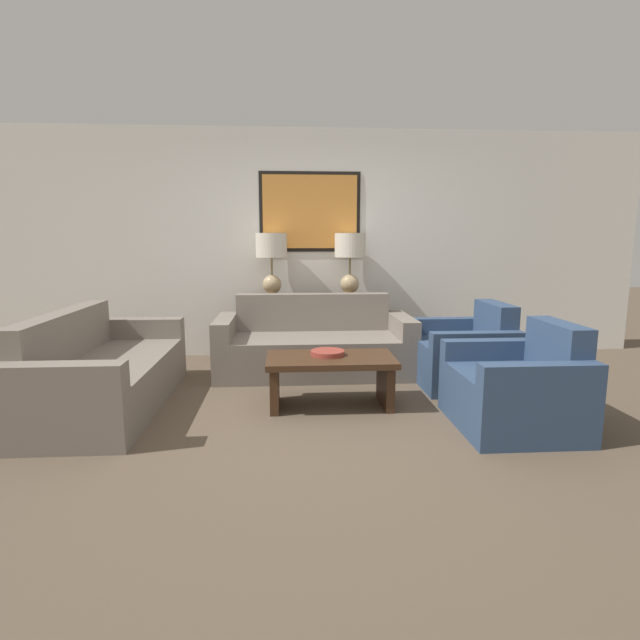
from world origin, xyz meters
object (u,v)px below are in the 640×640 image
object	(u,v)px
armchair_near_camera	(517,390)
armchair_near_back_wall	(464,355)
coffee_table	(330,370)
couch_by_back_wall	(314,347)
console_table	(311,327)
decorative_bowl	(328,353)
table_lamp_right	(350,255)
table_lamp_left	(272,255)
couch_by_side	(103,374)

from	to	relation	value
armchair_near_camera	armchair_near_back_wall	bearing A→B (deg)	90.00
coffee_table	armchair_near_back_wall	world-z (taller)	armchair_near_back_wall
coffee_table	armchair_near_back_wall	size ratio (longest dim) A/B	1.15
couch_by_back_wall	armchair_near_camera	size ratio (longest dim) A/B	2.17
console_table	coffee_table	size ratio (longest dim) A/B	1.34
couch_by_back_wall	decorative_bowl	bearing A→B (deg)	-86.84
console_table	table_lamp_right	world-z (taller)	table_lamp_right
armchair_near_camera	console_table	bearing A→B (deg)	121.99
table_lamp_left	decorative_bowl	distance (m)	1.89
console_table	armchair_near_back_wall	distance (m)	1.83
table_lamp_left	couch_by_back_wall	xyz separation A→B (m)	(0.45, -0.64, -0.93)
coffee_table	armchair_near_camera	distance (m)	1.45
table_lamp_left	couch_by_side	world-z (taller)	table_lamp_left
couch_by_side	decorative_bowl	distance (m)	1.89
table_lamp_left	couch_by_side	size ratio (longest dim) A/B	0.36
console_table	armchair_near_camera	world-z (taller)	armchair_near_camera
table_lamp_right	armchair_near_back_wall	distance (m)	1.77
table_lamp_left	coffee_table	distance (m)	2.00
console_table	decorative_bowl	bearing A→B (deg)	-88.06
table_lamp_left	armchair_near_back_wall	bearing A→B (deg)	-31.76
table_lamp_right	armchair_near_camera	world-z (taller)	table_lamp_right
console_table	armchair_near_camera	xyz separation A→B (m)	(1.42, -2.27, -0.09)
table_lamp_right	decorative_bowl	bearing A→B (deg)	-103.35
console_table	couch_by_side	size ratio (longest dim) A/B	0.71
couch_by_side	table_lamp_left	bearing A→B (deg)	49.20
table_lamp_right	coffee_table	xyz separation A→B (m)	(-0.37, -1.71, -0.90)
couch_by_side	armchair_near_camera	size ratio (longest dim) A/B	2.17
coffee_table	armchair_near_camera	xyz separation A→B (m)	(1.34, -0.56, -0.03)
armchair_near_back_wall	table_lamp_left	bearing A→B (deg)	148.24
couch_by_back_wall	coffee_table	xyz separation A→B (m)	(0.08, -1.07, 0.03)
table_lamp_right	armchair_near_back_wall	xyz separation A→B (m)	(0.97, -1.16, -0.92)
couch_by_side	coffee_table	distance (m)	1.90
table_lamp_left	decorative_bowl	size ratio (longest dim) A/B	2.50
table_lamp_left	table_lamp_right	xyz separation A→B (m)	(0.90, 0.00, 0.00)
console_table	couch_by_side	distance (m)	2.42
decorative_bowl	armchair_near_back_wall	bearing A→B (deg)	20.21
table_lamp_right	armchair_near_camera	distance (m)	2.64
console_table	coffee_table	xyz separation A→B (m)	(0.08, -1.71, -0.06)
console_table	table_lamp_right	bearing A→B (deg)	0.00
table_lamp_left	coffee_table	bearing A→B (deg)	-72.95
table_lamp_left	table_lamp_right	size ratio (longest dim) A/B	1.00
table_lamp_right	armchair_near_camera	bearing A→B (deg)	-66.89
console_table	table_lamp_left	bearing A→B (deg)	180.00
table_lamp_left	table_lamp_right	distance (m)	0.90
decorative_bowl	armchair_near_back_wall	distance (m)	1.46
table_lamp_left	armchair_near_back_wall	size ratio (longest dim) A/B	0.77
couch_by_side	coffee_table	xyz separation A→B (m)	(1.90, -0.12, 0.03)
table_lamp_left	coffee_table	xyz separation A→B (m)	(0.53, -1.71, -0.90)
decorative_bowl	armchair_near_camera	xyz separation A→B (m)	(1.36, -0.61, -0.16)
decorative_bowl	armchair_near_camera	world-z (taller)	armchair_near_camera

